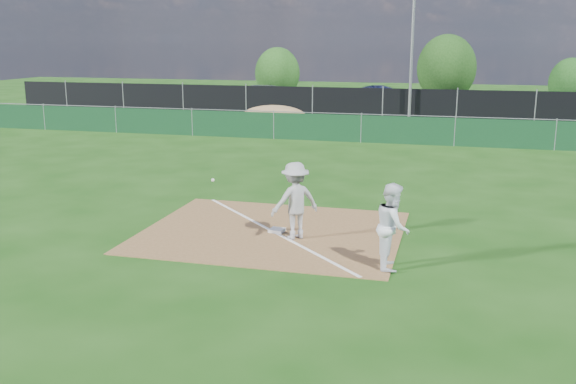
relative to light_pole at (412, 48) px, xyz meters
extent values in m
plane|color=#16430E|center=(-1.50, -12.70, -4.00)|extent=(90.00, 90.00, 0.00)
cube|color=brown|center=(-1.50, -21.70, -3.99)|extent=(6.00, 5.00, 0.02)
cube|color=white|center=(-1.50, -21.70, -3.98)|extent=(5.01, 5.01, 0.01)
cube|color=#0E351A|center=(-1.50, -7.70, -3.40)|extent=(44.00, 0.05, 1.20)
ellipsoid|color=#9A764A|center=(-6.50, -4.20, -3.42)|extent=(3.38, 2.60, 1.17)
cube|color=black|center=(-1.50, 0.30, -3.10)|extent=(46.00, 0.04, 1.80)
cube|color=black|center=(-1.50, 5.30, -4.00)|extent=(46.00, 9.00, 0.01)
cylinder|color=slate|center=(0.00, 0.00, 0.00)|extent=(0.16, 0.16, 8.00)
cube|color=silver|center=(-1.39, -21.70, -3.94)|extent=(0.37, 0.37, 0.07)
imported|color=#B5B5B8|center=(-0.85, -22.06, -3.10)|extent=(1.29, 1.22, 1.76)
sphere|color=white|center=(-2.90, -21.87, -2.78)|extent=(0.08, 0.08, 0.08)
imported|color=white|center=(1.47, -23.40, -3.14)|extent=(0.75, 0.91, 1.73)
imported|color=#B2B6BA|center=(-9.41, 4.55, -3.16)|extent=(4.93, 2.12, 1.66)
imported|color=black|center=(-1.92, 5.46, -3.21)|extent=(4.98, 2.89, 1.55)
imported|color=black|center=(4.06, 5.63, -3.35)|extent=(4.70, 2.73, 1.28)
cylinder|color=#382316|center=(-10.40, 10.25, -3.45)|extent=(0.24, 0.24, 1.09)
ellipsoid|color=#1F4E16|center=(-10.40, 10.25, -2.00)|extent=(3.27, 3.27, 3.76)
cylinder|color=#382316|center=(1.63, 10.84, -3.33)|extent=(0.24, 0.24, 1.35)
ellipsoid|color=#1A4112|center=(1.63, 10.84, -1.53)|extent=(4.04, 4.04, 4.65)
cylinder|color=#382316|center=(9.57, 9.92, -3.54)|extent=(0.24, 0.24, 0.92)
ellipsoid|color=#184714|center=(9.57, 9.92, -2.31)|extent=(2.77, 2.77, 3.19)
camera|label=1|loc=(2.58, -35.65, 0.45)|focal=40.00mm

